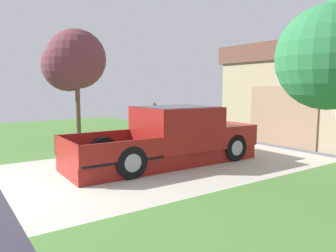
% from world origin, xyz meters
% --- Properties ---
extents(pickup_truck, '(2.10, 5.60, 1.63)m').
position_xyz_m(pickup_truck, '(-0.11, 4.62, 0.73)').
color(pickup_truck, maroon).
rests_on(pickup_truck, ground).
extents(person_with_hat, '(0.54, 0.54, 1.70)m').
position_xyz_m(person_with_hat, '(-1.54, 4.78, 0.97)').
color(person_with_hat, navy).
rests_on(person_with_hat, ground).
extents(handbag, '(0.37, 0.15, 0.45)m').
position_xyz_m(handbag, '(-1.35, 4.57, 0.14)').
color(handbag, brown).
rests_on(handbag, ground).
extents(neighbor_tree, '(2.34, 2.51, 4.45)m').
position_xyz_m(neighbor_tree, '(-5.28, 3.41, 3.23)').
color(neighbor_tree, brown).
rests_on(neighbor_tree, ground).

